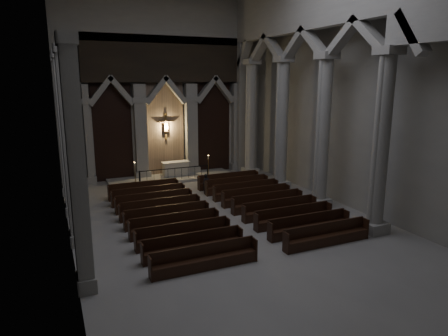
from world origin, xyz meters
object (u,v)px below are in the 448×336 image
at_px(altar_rail, 175,172).
at_px(candle_stand_left, 135,179).
at_px(pews, 220,211).
at_px(altar, 176,168).
at_px(worshipper, 206,184).
at_px(candle_stand_right, 208,172).

xyz_separation_m(altar_rail, candle_stand_left, (-2.65, -0.05, -0.21)).
height_order(candle_stand_left, pews, candle_stand_left).
xyz_separation_m(altar_rail, pews, (0.00, -7.66, -0.33)).
bearing_deg(pews, altar_rail, 90.00).
distance_m(altar, candle_stand_left, 3.28).
bearing_deg(worshipper, altar, 96.33).
relative_size(altar_rail, candle_stand_right, 2.96).
xyz_separation_m(altar, candle_stand_left, (-3.05, -1.18, -0.21)).
relative_size(altar, candle_stand_left, 1.22).
height_order(altar, candle_stand_left, candle_stand_left).
height_order(pews, worshipper, worshipper).
relative_size(candle_stand_left, worshipper, 1.29).
bearing_deg(candle_stand_left, altar, 21.08).
height_order(candle_stand_left, worshipper, candle_stand_left).
bearing_deg(candle_stand_right, altar, 149.06).
height_order(altar, altar_rail, altar).
relative_size(candle_stand_left, candle_stand_right, 0.95).
xyz_separation_m(candle_stand_right, worshipper, (-1.52, -3.51, 0.16)).
distance_m(altar_rail, pews, 7.67).
bearing_deg(candle_stand_right, worshipper, -113.37).
height_order(candle_stand_right, worshipper, candle_stand_right).
bearing_deg(altar, altar_rail, -109.66).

